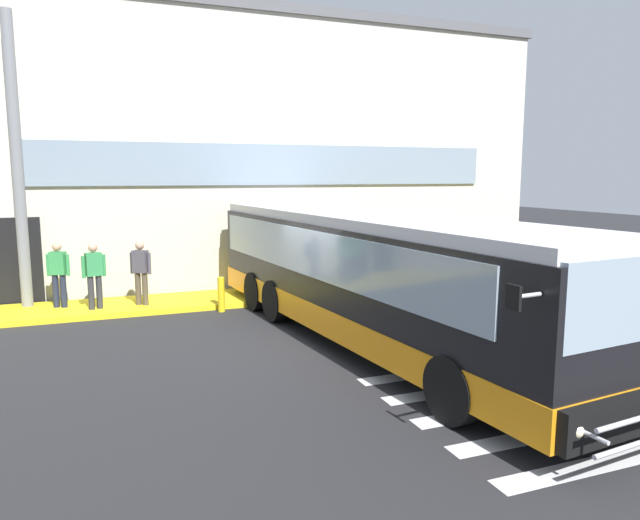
{
  "coord_description": "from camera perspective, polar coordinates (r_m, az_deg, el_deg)",
  "views": [
    {
      "loc": [
        -4.26,
        -10.94,
        3.5
      ],
      "look_at": [
        0.65,
        1.71,
        1.5
      ],
      "focal_mm": 32.53,
      "sensor_mm": 36.0,
      "label": 1
    }
  ],
  "objects": [
    {
      "name": "passenger_at_curb_edge",
      "position": [
        15.66,
        -17.17,
        -0.76
      ],
      "size": [
        0.52,
        0.5,
        1.68
      ],
      "color": "#4C4233",
      "rests_on": "boarding_curb"
    },
    {
      "name": "safety_bollard_yellow",
      "position": [
        15.14,
        -9.69,
        -3.36
      ],
      "size": [
        0.18,
        0.18,
        0.9
      ],
      "primitive_type": "cylinder",
      "color": "yellow",
      "rests_on": "ground"
    },
    {
      "name": "passenger_by_doorway",
      "position": [
        15.54,
        -21.34,
        -1.16
      ],
      "size": [
        0.57,
        0.31,
        1.68
      ],
      "color": "#2D2D33",
      "rests_on": "boarding_curb"
    },
    {
      "name": "passenger_near_column",
      "position": [
        16.09,
        -24.34,
        -1.02
      ],
      "size": [
        0.55,
        0.35,
        1.68
      ],
      "color": "#1E2338",
      "rests_on": "boarding_curb"
    },
    {
      "name": "bus_main_foreground",
      "position": [
        12.1,
        5.39,
        -1.97
      ],
      "size": [
        3.74,
        12.2,
        2.7
      ],
      "color": "black",
      "rests_on": "ground"
    },
    {
      "name": "bay_paint_stripes",
      "position": [
        9.84,
        20.75,
        -12.99
      ],
      "size": [
        4.4,
        3.96,
        0.01
      ],
      "color": "silver",
      "rests_on": "ground"
    },
    {
      "name": "terminal_building",
      "position": [
        22.84,
        -12.37,
        10.02
      ],
      "size": [
        21.88,
        13.8,
        8.48
      ],
      "color": "beige",
      "rests_on": "ground"
    },
    {
      "name": "ground_plane",
      "position": [
        12.26,
        0.07,
        -8.26
      ],
      "size": [
        80.0,
        90.0,
        0.02
      ],
      "primitive_type": "cube",
      "color": "#232326",
      "rests_on": "ground"
    },
    {
      "name": "boarding_curb",
      "position": [
        16.67,
        -5.94,
        -3.52
      ],
      "size": [
        24.08,
        2.0,
        0.15
      ],
      "primitive_type": "cube",
      "color": "yellow",
      "rests_on": "ground"
    },
    {
      "name": "entry_support_column",
      "position": [
        16.44,
        -27.65,
        8.49
      ],
      "size": [
        0.28,
        0.28,
        7.31
      ],
      "primitive_type": "cylinder",
      "color": "slate",
      "rests_on": "boarding_curb"
    }
  ]
}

